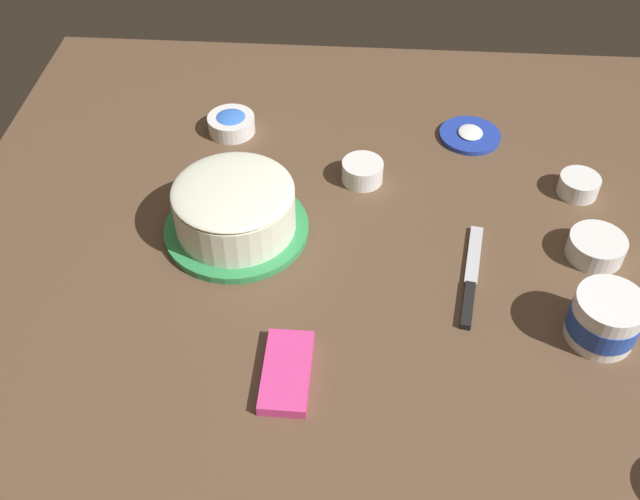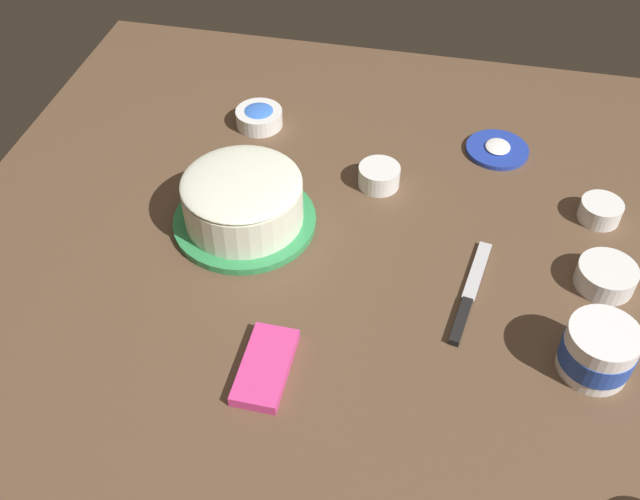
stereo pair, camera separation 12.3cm
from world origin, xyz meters
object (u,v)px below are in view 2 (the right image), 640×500
frosting_tub_lid (497,149)px  sprinkle_bowl_blue (259,116)px  sprinkle_bowl_orange (379,176)px  sprinkle_bowl_rainbow (601,210)px  frosting_tub (599,350)px  sprinkle_bowl_pink (606,276)px  candy_box_lower (266,367)px  frosted_cake (243,202)px  spreading_knife (468,300)px

frosting_tub_lid → sprinkle_bowl_blue: size_ratio=1.29×
sprinkle_bowl_orange → sprinkle_bowl_rainbow: (0.01, 0.41, -0.00)m
frosting_tub → sprinkle_bowl_pink: bearing=171.3°
candy_box_lower → frosting_tub: bearing=103.4°
frosted_cake → sprinkle_bowl_blue: (-0.30, -0.06, -0.03)m
frosting_tub → sprinkle_bowl_rainbow: frosting_tub is taller
spreading_knife → sprinkle_bowl_rainbow: sprinkle_bowl_rainbow is taller
sprinkle_bowl_pink → sprinkle_bowl_orange: size_ratio=1.23×
sprinkle_bowl_orange → candy_box_lower: bearing=-12.1°
sprinkle_bowl_pink → sprinkle_bowl_rainbow: 0.17m
frosting_tub → sprinkle_bowl_orange: (-0.36, -0.38, -0.02)m
frosting_tub → sprinkle_bowl_orange: 0.52m
frosted_cake → candy_box_lower: size_ratio=1.79×
frosted_cake → sprinkle_bowl_orange: bearing=125.9°
sprinkle_bowl_blue → sprinkle_bowl_orange: (0.14, 0.28, 0.00)m
sprinkle_bowl_rainbow → candy_box_lower: bearing=-48.2°
sprinkle_bowl_blue → candy_box_lower: bearing=16.4°
frosted_cake → candy_box_lower: bearing=21.8°
frosted_cake → spreading_knife: (0.10, 0.41, -0.05)m
spreading_knife → candy_box_lower: size_ratio=1.62×
frosted_cake → sprinkle_bowl_pink: size_ratio=2.64×
frosting_tub → spreading_knife: (-0.09, -0.19, -0.04)m
frosted_cake → sprinkle_bowl_blue: 0.31m
sprinkle_bowl_blue → sprinkle_bowl_orange: size_ratio=1.23×
sprinkle_bowl_orange → sprinkle_bowl_rainbow: sprinkle_bowl_orange is taller
frosting_tub → sprinkle_bowl_rainbow: (-0.35, 0.03, -0.02)m
sprinkle_bowl_rainbow → frosting_tub_lid: bearing=-130.5°
sprinkle_bowl_orange → candy_box_lower: size_ratio=0.55×
frosted_cake → sprinkle_bowl_orange: size_ratio=3.26×
frosted_cake → frosting_tub: size_ratio=2.39×
sprinkle_bowl_blue → sprinkle_bowl_pink: bearing=65.3°
frosting_tub → sprinkle_bowl_rainbow: 0.35m
frosting_tub → frosting_tub_lid: size_ratio=0.86×
frosted_cake → frosting_tub_lid: 0.54m
sprinkle_bowl_pink → candy_box_lower: (0.29, -0.51, -0.01)m
frosting_tub → sprinkle_bowl_orange: frosting_tub is taller
frosting_tub_lid → spreading_knife: size_ratio=0.54×
sprinkle_bowl_blue → frosting_tub: bearing=53.1°
sprinkle_bowl_blue → frosted_cake: bearing=10.5°
spreading_knife → candy_box_lower: candy_box_lower is taller
frosted_cake → sprinkle_bowl_blue: frosted_cake is taller
sprinkle_bowl_rainbow → candy_box_lower: size_ratio=0.52×
frosting_tub_lid → candy_box_lower: 0.70m
sprinkle_bowl_pink → sprinkle_bowl_rainbow: sprinkle_bowl_pink is taller
sprinkle_bowl_blue → sprinkle_bowl_rainbow: sprinkle_bowl_blue is taller
frosted_cake → sprinkle_bowl_pink: 0.63m
frosted_cake → sprinkle_bowl_orange: frosted_cake is taller
frosted_cake → sprinkle_bowl_rainbow: 0.65m
frosting_tub_lid → sprinkle_bowl_blue: sprinkle_bowl_blue is taller
frosted_cake → frosting_tub_lid: frosted_cake is taller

